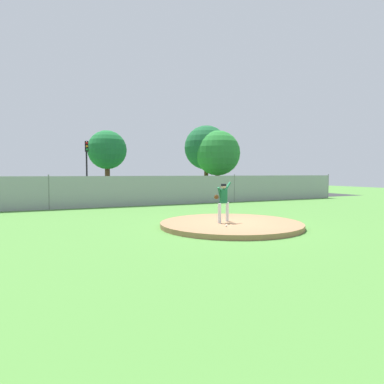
{
  "coord_description": "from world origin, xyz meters",
  "views": [
    {
      "loc": [
        -7.06,
        -11.43,
        2.16
      ],
      "look_at": [
        -0.12,
        3.47,
        1.24
      ],
      "focal_mm": 31.12,
      "sensor_mm": 36.0,
      "label": 1
    }
  ],
  "objects_px": {
    "pitcher_youth": "(223,199)",
    "parked_car_burgundy": "(231,188)",
    "traffic_light_near": "(87,159)",
    "baseball": "(226,226)",
    "parked_car_silver": "(205,188)"
  },
  "relations": [
    {
      "from": "pitcher_youth",
      "to": "parked_car_burgundy",
      "type": "distance_m",
      "value": 17.57
    },
    {
      "from": "pitcher_youth",
      "to": "traffic_light_near",
      "type": "height_order",
      "value": "traffic_light_near"
    },
    {
      "from": "baseball",
      "to": "parked_car_silver",
      "type": "xyz_separation_m",
      "value": [
        7.32,
        15.88,
        0.6
      ]
    },
    {
      "from": "parked_car_burgundy",
      "to": "parked_car_silver",
      "type": "bearing_deg",
      "value": 178.97
    },
    {
      "from": "baseball",
      "to": "parked_car_burgundy",
      "type": "xyz_separation_m",
      "value": [
        9.93,
        15.83,
        0.59
      ]
    },
    {
      "from": "baseball",
      "to": "traffic_light_near",
      "type": "xyz_separation_m",
      "value": [
        -2.39,
        19.47,
        3.14
      ]
    },
    {
      "from": "parked_car_silver",
      "to": "traffic_light_near",
      "type": "relative_size",
      "value": 0.84
    },
    {
      "from": "parked_car_silver",
      "to": "traffic_light_near",
      "type": "xyz_separation_m",
      "value": [
        -9.71,
        3.59,
        2.54
      ]
    },
    {
      "from": "parked_car_silver",
      "to": "traffic_light_near",
      "type": "height_order",
      "value": "traffic_light_near"
    },
    {
      "from": "parked_car_silver",
      "to": "parked_car_burgundy",
      "type": "xyz_separation_m",
      "value": [
        2.61,
        -0.05,
        -0.01
      ]
    },
    {
      "from": "pitcher_youth",
      "to": "parked_car_silver",
      "type": "height_order",
      "value": "pitcher_youth"
    },
    {
      "from": "baseball",
      "to": "pitcher_youth",
      "type": "bearing_deg",
      "value": 65.68
    },
    {
      "from": "baseball",
      "to": "parked_car_burgundy",
      "type": "height_order",
      "value": "parked_car_burgundy"
    },
    {
      "from": "baseball",
      "to": "parked_car_silver",
      "type": "distance_m",
      "value": 17.5
    },
    {
      "from": "parked_car_burgundy",
      "to": "pitcher_youth",
      "type": "bearing_deg",
      "value": -122.58
    }
  ]
}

